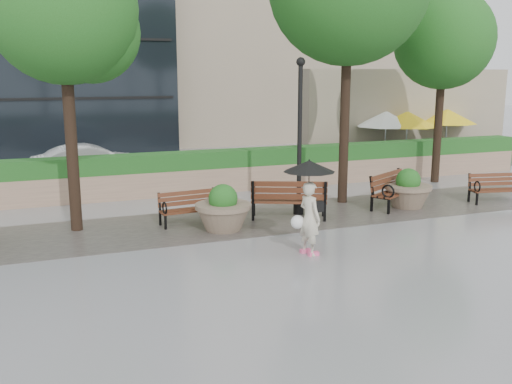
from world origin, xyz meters
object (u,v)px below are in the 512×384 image
object	(u,v)px
bench_4	(496,194)
planter_right	(408,192)
pedestrian	(309,198)
bench_3	(394,197)
lamppost	(299,147)
bench_2	(289,207)
car_right	(92,163)
planter_left	(223,212)
bench_1	(191,215)

from	to	relation	value
bench_4	planter_right	bearing A→B (deg)	-177.48
bench_4	pedestrian	distance (m)	7.94
pedestrian	bench_3	bearing A→B (deg)	-69.03
lamppost	bench_4	bearing A→B (deg)	-8.10
bench_2	pedestrian	bearing A→B (deg)	97.45
bench_2	car_right	world-z (taller)	car_right
bench_2	lamppost	xyz separation A→B (m)	(0.47, 0.37, 1.55)
planter_left	planter_right	distance (m)	5.76
planter_left	lamppost	world-z (taller)	lamppost
planter_left	planter_right	bearing A→B (deg)	4.19
bench_2	car_right	xyz separation A→B (m)	(-4.35, 7.48, 0.35)
bench_3	car_right	bearing A→B (deg)	106.68
bench_2	car_right	bearing A→B (deg)	-35.80
bench_3	lamppost	world-z (taller)	lamppost
planter_left	bench_3	bearing A→B (deg)	5.94
bench_1	bench_3	size ratio (longest dim) A/B	0.83
planter_left	car_right	world-z (taller)	car_right
lamppost	car_right	distance (m)	8.67
bench_4	planter_right	distance (m)	2.91
planter_left	pedestrian	distance (m)	2.82
bench_3	planter_left	size ratio (longest dim) A/B	1.42
bench_2	pedestrian	size ratio (longest dim) A/B	1.05
bench_4	planter_right	xyz separation A→B (m)	(-2.86, 0.47, 0.19)
car_right	pedestrian	size ratio (longest dim) A/B	2.00
bench_1	lamppost	distance (m)	3.46
planter_left	planter_right	world-z (taller)	planter_left
planter_left	planter_right	size ratio (longest dim) A/B	1.01
bench_4	pedestrian	size ratio (longest dim) A/B	0.84
bench_2	pedestrian	world-z (taller)	pedestrian
planter_left	pedestrian	bearing A→B (deg)	-65.74
lamppost	pedestrian	world-z (taller)	lamppost
pedestrian	bench_1	bearing A→B (deg)	12.91
car_right	planter_right	bearing A→B (deg)	-137.21
planter_left	bench_2	bearing A→B (deg)	12.94
bench_1	planter_right	xyz separation A→B (m)	(6.35, -0.44, 0.20)
planter_right	car_right	distance (m)	11.06
pedestrian	planter_left	bearing A→B (deg)	9.87
bench_3	car_right	size ratio (longest dim) A/B	0.49
bench_3	lamppost	size ratio (longest dim) A/B	0.47
pedestrian	bench_2	bearing A→B (deg)	-30.95
bench_4	planter_left	world-z (taller)	planter_left
bench_2	planter_left	bearing A→B (deg)	36.96
bench_3	car_right	xyz separation A→B (m)	(-7.75, 7.37, 0.37)
planter_right	bench_2	bearing A→B (deg)	179.47
bench_3	lamppost	distance (m)	3.34
bench_4	car_right	distance (m)	13.58
bench_1	planter_left	xyz separation A→B (m)	(0.60, -0.86, 0.20)
bench_2	planter_right	xyz separation A→B (m)	(3.76, -0.03, 0.13)
planter_left	car_right	xyz separation A→B (m)	(-2.37, 7.93, 0.21)
bench_4	car_right	size ratio (longest dim) A/B	0.42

